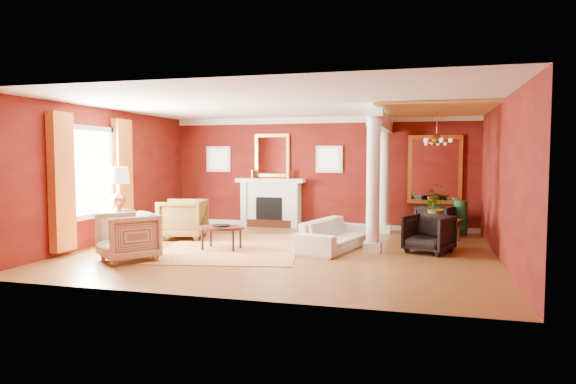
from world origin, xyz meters
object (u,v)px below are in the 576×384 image
(sofa, at_px, (335,230))
(dining_table, at_px, (439,226))
(coffee_table, at_px, (222,229))
(side_table, at_px, (118,193))
(armchair_stripe, at_px, (128,234))
(armchair_leopard, at_px, (183,217))

(sofa, xyz_separation_m, dining_table, (2.05, 1.13, -0.01))
(coffee_table, relative_size, side_table, 0.56)
(armchair_stripe, bearing_deg, coffee_table, 89.30)
(sofa, distance_m, armchair_stripe, 3.98)
(side_table, bearing_deg, armchair_leopard, 62.67)
(coffee_table, xyz_separation_m, dining_table, (4.24, 1.75, -0.03))
(armchair_stripe, distance_m, side_table, 1.56)
(coffee_table, bearing_deg, armchair_stripe, -130.42)
(side_table, bearing_deg, coffee_table, 9.33)
(coffee_table, relative_size, dining_table, 0.66)
(sofa, height_order, armchair_leopard, armchair_leopard)
(dining_table, bearing_deg, armchair_stripe, 133.57)
(armchair_leopard, bearing_deg, armchair_stripe, -7.55)
(side_table, xyz_separation_m, dining_table, (6.36, 2.10, -0.75))
(coffee_table, bearing_deg, dining_table, 22.44)
(sofa, relative_size, coffee_table, 2.20)
(armchair_stripe, bearing_deg, dining_table, 69.98)
(sofa, distance_m, side_table, 4.48)
(sofa, bearing_deg, dining_table, -46.67)
(armchair_leopard, bearing_deg, side_table, -38.77)
(armchair_leopard, relative_size, coffee_table, 1.07)
(coffee_table, distance_m, dining_table, 4.59)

